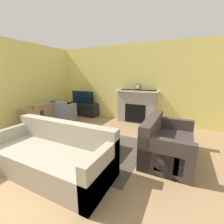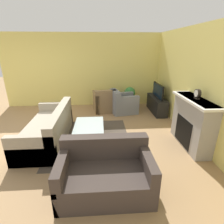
{
  "view_description": "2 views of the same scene",
  "coord_description": "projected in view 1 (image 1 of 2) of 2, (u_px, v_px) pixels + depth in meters",
  "views": [
    {
      "loc": [
        2.2,
        -0.84,
        1.64
      ],
      "look_at": [
        0.52,
        2.58,
        0.71
      ],
      "focal_mm": 24.0,
      "sensor_mm": 36.0,
      "label": 1
    },
    {
      "loc": [
        4.23,
        2.11,
        2.21
      ],
      "look_at": [
        0.34,
        2.37,
        0.75
      ],
      "focal_mm": 28.0,
      "sensor_mm": 36.0,
      "label": 2
    }
  ],
  "objects": [
    {
      "name": "tv",
      "position": [
        83.0,
        97.0,
        6.13
      ],
      "size": [
        1.0,
        0.06,
        0.47
      ],
      "color": "black",
      "rests_on": "tv_stand"
    },
    {
      "name": "armchair_accent",
      "position": [
        61.0,
        115.0,
        5.19
      ],
      "size": [
        0.86,
        0.97,
        0.82
      ],
      "rotation": [
        0.0,
        0.0,
        3.34
      ],
      "color": "gray",
      "rests_on": "ground_plane"
    },
    {
      "name": "fireplace",
      "position": [
        137.0,
        106.0,
        5.27
      ],
      "size": [
        1.43,
        0.43,
        1.15
      ],
      "color": "#9E9993",
      "rests_on": "ground_plane"
    },
    {
      "name": "armchair_by_window",
      "position": [
        40.0,
        119.0,
        4.75
      ],
      "size": [
        0.99,
        0.86,
        0.82
      ],
      "rotation": [
        0.0,
        0.0,
        -1.43
      ],
      "color": "#8C704C",
      "rests_on": "ground_plane"
    },
    {
      "name": "mantel_clock",
      "position": [
        138.0,
        87.0,
        5.11
      ],
      "size": [
        0.18,
        0.07,
        0.21
      ],
      "color": "#28231E",
      "rests_on": "fireplace"
    },
    {
      "name": "tv_stand",
      "position": [
        83.0,
        109.0,
        6.25
      ],
      "size": [
        1.3,
        0.38,
        0.55
      ],
      "color": "black",
      "rests_on": "ground_plane"
    },
    {
      "name": "coffee_table",
      "position": [
        89.0,
        133.0,
        3.41
      ],
      "size": [
        1.19,
        0.72,
        0.39
      ],
      "color": "#333338",
      "rests_on": "ground_plane"
    },
    {
      "name": "couch_sectional",
      "position": [
        53.0,
        155.0,
        2.6
      ],
      "size": [
        2.18,
        0.93,
        0.82
      ],
      "color": "#9E937F",
      "rests_on": "ground_plane"
    },
    {
      "name": "wall_back",
      "position": [
        121.0,
        83.0,
        5.58
      ],
      "size": [
        8.14,
        0.06,
        2.7
      ],
      "color": "#EADB72",
      "rests_on": "ground_plane"
    },
    {
      "name": "area_rug",
      "position": [
        91.0,
        147.0,
        3.53
      ],
      "size": [
        2.39,
        1.92,
        0.0
      ],
      "color": "#4C4238",
      "rests_on": "ground_plane"
    },
    {
      "name": "potted_plant",
      "position": [
        55.0,
        107.0,
        5.72
      ],
      "size": [
        0.41,
        0.41,
        0.77
      ],
      "color": "#AD704C",
      "rests_on": "ground_plane"
    },
    {
      "name": "wall_left",
      "position": [
        19.0,
        85.0,
        4.76
      ],
      "size": [
        0.06,
        7.37,
        2.7
      ],
      "color": "#EADB72",
      "rests_on": "ground_plane"
    },
    {
      "name": "couch_loveseat",
      "position": [
        166.0,
        144.0,
        3.03
      ],
      "size": [
        0.89,
        1.45,
        0.82
      ],
      "rotation": [
        0.0,
        0.0,
        1.57
      ],
      "color": "#3D332D",
      "rests_on": "ground_plane"
    }
  ]
}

